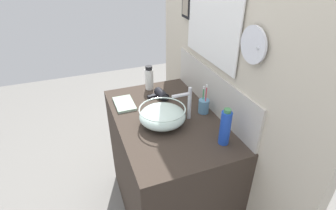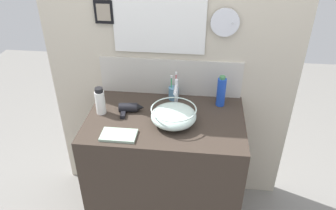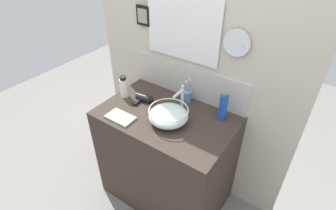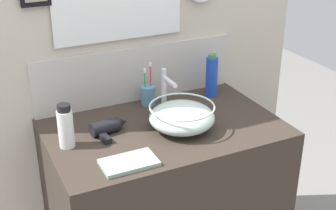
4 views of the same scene
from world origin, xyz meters
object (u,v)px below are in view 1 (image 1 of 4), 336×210
Objects in this scene: glass_bowl_sink at (162,116)px; spray_bottle at (225,127)px; toothbrush_cup at (204,106)px; hair_drier at (162,95)px; hand_towel at (124,104)px; soap_dispenser at (149,78)px; faucet at (187,101)px.

glass_bowl_sink is 0.39m from spray_bottle.
toothbrush_cup is 0.33m from spray_bottle.
hand_towel is at bearing -92.65° from hair_drier.
toothbrush_cup is 0.51m from soap_dispenser.
hair_drier is at bearing -143.94° from toothbrush_cup.
toothbrush_cup is at bearing 36.06° from hair_drier.
faucet is (0.00, 0.16, 0.07)m from glass_bowl_sink.
spray_bottle is (0.59, 0.15, 0.08)m from hair_drier.
spray_bottle is at bearing 40.66° from glass_bowl_sink.
hand_towel is (-0.01, -0.27, -0.02)m from hair_drier.
glass_bowl_sink is 0.30m from toothbrush_cup.
spray_bottle is 0.80m from soap_dispenser.
hair_drier reaches higher than hand_towel.
glass_bowl_sink reaches higher than hand_towel.
faucet is at bearing -162.85° from spray_bottle.
soap_dispenser is (-0.48, -0.09, -0.04)m from faucet.
faucet reaches higher than toothbrush_cup.
toothbrush_cup is at bearing 58.83° from hand_towel.
spray_bottle is (0.32, -0.04, 0.05)m from toothbrush_cup.
hand_towel is (-0.31, -0.17, -0.05)m from glass_bowl_sink.
toothbrush_cup reaches higher than hair_drier.
toothbrush_cup is (-0.03, 0.30, -0.01)m from glass_bowl_sink.
hand_towel is (-0.60, -0.42, -0.10)m from spray_bottle.
hair_drier is 0.92× the size of soap_dispenser.
soap_dispenser is 0.88× the size of hand_towel.
toothbrush_cup is 0.54m from hand_towel.
glass_bowl_sink is 0.36m from hand_towel.
hair_drier is 0.81× the size of hand_towel.
hair_drier is at bearing -168.36° from faucet.
hair_drier is at bearing 161.29° from glass_bowl_sink.
glass_bowl_sink is at bearing -139.34° from spray_bottle.
soap_dispenser reaches higher than hand_towel.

